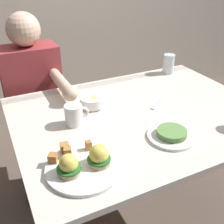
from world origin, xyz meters
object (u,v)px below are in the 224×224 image
dining_table (140,130)px  diner_person (35,95)px  eggs_benedict_plate (83,164)px  water_glass_near (168,65)px  side_plate (171,135)px  fork (157,104)px  fruit_bowl (92,102)px  coffee_mug (74,114)px

dining_table → diner_person: 0.72m
eggs_benedict_plate → water_glass_near: size_ratio=2.21×
eggs_benedict_plate → side_plate: size_ratio=1.35×
fork → fruit_bowl: bearing=159.5°
coffee_mug → fork: (0.44, -0.00, -0.05)m
coffee_mug → side_plate: coffee_mug is taller
eggs_benedict_plate → fruit_bowl: 0.46m
coffee_mug → diner_person: 0.58m
water_glass_near → side_plate: size_ratio=0.61×
dining_table → fork: size_ratio=8.63×
water_glass_near → dining_table: bearing=-138.9°
fork → dining_table: bearing=-163.0°
eggs_benedict_plate → dining_table: bearing=33.5°
side_plate → dining_table: bearing=89.4°
eggs_benedict_plate → diner_person: bearing=90.0°
fork → water_glass_near: bearing=47.4°
eggs_benedict_plate → fruit_bowl: bearing=64.0°
diner_person → coffee_mug: bearing=-82.8°
eggs_benedict_plate → coffee_mug: bearing=76.6°
coffee_mug → side_plate: bearing=-40.4°
fruit_bowl → fork: 0.33m
fruit_bowl → diner_person: bearing=114.2°
fruit_bowl → diner_person: diner_person is taller
eggs_benedict_plate → diner_person: size_ratio=0.24×
water_glass_near → diner_person: (-0.82, 0.23, -0.14)m
eggs_benedict_plate → diner_person: diner_person is taller
fork → coffee_mug: bearing=179.6°
water_glass_near → side_plate: (-0.42, -0.60, -0.04)m
dining_table → fruit_bowl: 0.28m
coffee_mug → fork: coffee_mug is taller
side_plate → diner_person: (-0.39, 0.84, -0.10)m
fruit_bowl → coffee_mug: bearing=-139.1°
coffee_mug → water_glass_near: water_glass_near is taller
diner_person → eggs_benedict_plate: bearing=-90.0°
fork → side_plate: size_ratio=0.70×
dining_table → fruit_bowl: size_ratio=10.00×
coffee_mug → fruit_bowl: bearing=40.9°
dining_table → coffee_mug: (-0.33, 0.04, 0.16)m
eggs_benedict_plate → fruit_bowl: eggs_benedict_plate is taller
dining_table → side_plate: size_ratio=6.00×
dining_table → fruit_bowl: (-0.19, 0.15, 0.14)m
fruit_bowl → fork: bearing=-20.5°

